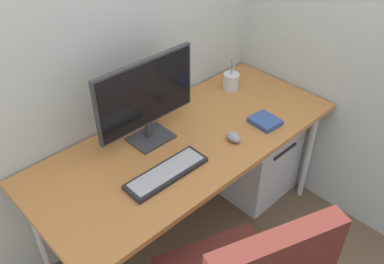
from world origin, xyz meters
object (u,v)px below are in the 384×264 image
(monitor, at_px, (147,97))
(pen_holder, at_px, (231,81))
(filing_cabinet, at_px, (252,149))
(keyboard, at_px, (167,173))
(mouse, at_px, (233,137))
(notebook, at_px, (265,121))

(monitor, relative_size, pen_holder, 3.06)
(filing_cabinet, height_order, keyboard, keyboard)
(monitor, distance_m, mouse, 0.47)
(keyboard, bearing_deg, mouse, -5.80)
(notebook, bearing_deg, monitor, 152.10)
(mouse, height_order, notebook, mouse)
(pen_holder, bearing_deg, notebook, -110.35)
(notebook, bearing_deg, filing_cabinet, 49.65)
(filing_cabinet, height_order, monitor, monitor)
(monitor, height_order, mouse, monitor)
(keyboard, relative_size, mouse, 4.63)
(mouse, relative_size, pen_holder, 0.49)
(keyboard, distance_m, mouse, 0.40)
(keyboard, relative_size, pen_holder, 2.25)
(keyboard, height_order, notebook, notebook)
(filing_cabinet, height_order, mouse, mouse)
(filing_cabinet, distance_m, keyboard, 0.94)
(monitor, relative_size, keyboard, 1.36)
(pen_holder, bearing_deg, monitor, -176.55)
(notebook, bearing_deg, keyboard, 178.83)
(mouse, distance_m, pen_holder, 0.50)
(monitor, xyz_separation_m, pen_holder, (0.65, 0.04, -0.19))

